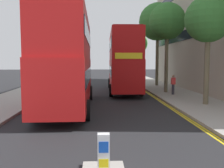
{
  "coord_description": "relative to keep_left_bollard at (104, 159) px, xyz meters",
  "views": [
    {
      "loc": [
        -0.08,
        -0.8,
        2.87
      ],
      "look_at": [
        0.5,
        11.0,
        1.8
      ],
      "focal_mm": 39.74,
      "sensor_mm": 36.0,
      "label": 1
    }
  ],
  "objects": [
    {
      "name": "double_decker_bus_oncoming",
      "position": [
        2.15,
        17.87,
        2.42
      ],
      "size": [
        2.97,
        10.86,
        5.64
      ],
      "color": "#B20F0F",
      "rests_on": "ground"
    },
    {
      "name": "keep_left_bollard",
      "position": [
        0.0,
        0.0,
        0.0
      ],
      "size": [
        0.36,
        0.28,
        1.11
      ],
      "color": "silver",
      "rests_on": "traffic_island"
    },
    {
      "name": "kerb_line_outer",
      "position": [
        4.4,
        9.2,
        -0.6
      ],
      "size": [
        0.1,
        56.0,
        0.01
      ],
      "primitive_type": "cube",
      "color": "yellow",
      "rests_on": "ground"
    },
    {
      "name": "street_tree_far",
      "position": [
        6.71,
        9.87,
        4.86
      ],
      "size": [
        2.93,
        2.93,
        6.86
      ],
      "color": "#6B6047",
      "rests_on": "sidewalk_right"
    },
    {
      "name": "street_tree_mid",
      "position": [
        5.75,
        33.41,
        5.04
      ],
      "size": [
        3.34,
        3.34,
        7.23
      ],
      "color": "#6B6047",
      "rests_on": "sidewalk_right"
    },
    {
      "name": "street_tree_near",
      "position": [
        6.5,
        22.73,
        6.73
      ],
      "size": [
        4.25,
        4.25,
        9.36
      ],
      "color": "#6B6047",
      "rests_on": "sidewalk_right"
    },
    {
      "name": "sidewalk_left",
      "position": [
        -6.5,
        11.2,
        -0.54
      ],
      "size": [
        4.0,
        80.0,
        0.14
      ],
      "primitive_type": "cube",
      "color": "#9E9991",
      "rests_on": "ground"
    },
    {
      "name": "double_decker_bus_away",
      "position": [
        -2.02,
        9.67,
        2.42
      ],
      "size": [
        2.91,
        10.84,
        5.64
      ],
      "color": "red",
      "rests_on": "ground"
    },
    {
      "name": "sidewalk_right",
      "position": [
        6.5,
        11.2,
        -0.54
      ],
      "size": [
        4.0,
        80.0,
        0.14
      ],
      "primitive_type": "cube",
      "color": "#9E9991",
      "rests_on": "ground"
    },
    {
      "name": "street_tree_distant",
      "position": [
        5.86,
        16.33,
        5.75
      ],
      "size": [
        3.23,
        3.23,
        7.89
      ],
      "color": "#6B6047",
      "rests_on": "sidewalk_right"
    },
    {
      "name": "kerb_line_inner",
      "position": [
        4.24,
        9.2,
        -0.6
      ],
      "size": [
        0.1,
        56.0,
        0.01
      ],
      "primitive_type": "cube",
      "color": "yellow",
      "rests_on": "ground"
    },
    {
      "name": "pedestrian_far",
      "position": [
        6.0,
        14.61,
        0.38
      ],
      "size": [
        0.34,
        0.22,
        1.62
      ],
      "color": "#2D2D38",
      "rests_on": "sidewalk_right"
    }
  ]
}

